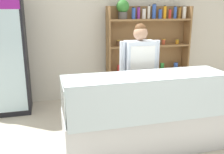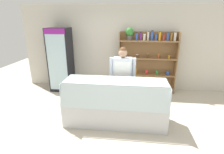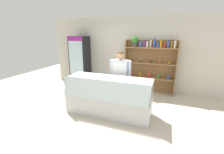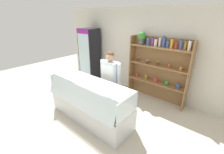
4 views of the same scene
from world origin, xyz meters
The scene contains 6 objects.
ground_plane centered at (0.00, 0.00, 0.00)m, with size 12.00×12.00×0.00m, color beige.
back_wall centered at (0.00, 2.18, 1.35)m, with size 6.80×0.10×2.70m, color beige.
drinks_fridge centered at (-2.04, 1.73, 1.00)m, with size 0.68×0.58×2.00m.
shelving_unit centered at (0.65, 1.93, 1.14)m, with size 1.77×0.29×2.01m.
deli_display_case centered at (-0.12, -0.03, 0.31)m, with size 2.23×0.80×1.01m.
shop_clerk centered at (0.01, 0.60, 0.97)m, with size 0.64×0.25×1.63m.
Camera 1 is at (-1.37, -2.90, 1.84)m, focal length 40.00 mm.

